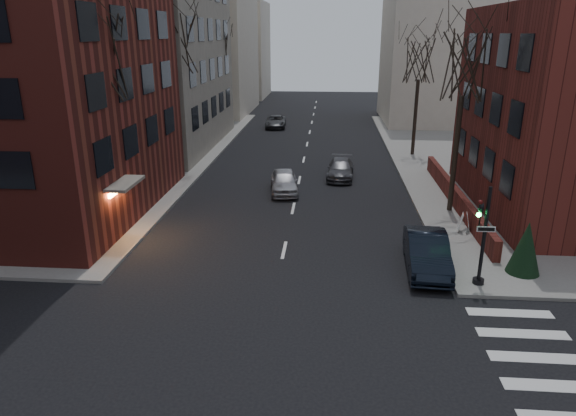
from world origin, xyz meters
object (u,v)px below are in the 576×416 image
(traffic_signal, at_px, (482,242))
(tree_left_b, at_px, (173,43))
(streetlamp_far, at_px, (229,89))
(sandwich_board, at_px, (464,222))
(tree_right_b, at_px, (420,60))
(tree_left_a, at_px, (98,58))
(tree_left_c, at_px, (217,50))
(car_lane_silver, at_px, (284,181))
(tree_right_a, at_px, (465,65))
(car_lane_far, at_px, (276,122))
(car_lane_gray, at_px, (340,169))
(evergreen_shrub, at_px, (526,248))
(streetlamp_near, at_px, (169,122))
(parked_sedan, at_px, (427,252))

(traffic_signal, relative_size, tree_left_b, 0.37)
(streetlamp_far, distance_m, sandwich_board, 32.34)
(tree_left_b, xyz_separation_m, tree_right_b, (17.60, 6.00, -1.33))
(tree_left_a, height_order, streetlamp_far, tree_left_a)
(tree_left_c, bearing_deg, car_lane_silver, -67.02)
(tree_left_a, height_order, tree_right_a, tree_left_a)
(tree_left_a, xyz_separation_m, car_lane_far, (5.08, 30.39, -7.85))
(tree_right_a, distance_m, sandwich_board, 8.10)
(tree_left_c, distance_m, car_lane_silver, 21.76)
(tree_left_b, bearing_deg, tree_right_a, -24.44)
(tree_left_b, height_order, car_lane_gray, tree_left_b)
(tree_left_b, distance_m, car_lane_far, 20.80)
(evergreen_shrub, bearing_deg, tree_left_c, 122.32)
(tree_right_a, distance_m, car_lane_silver, 12.47)
(tree_left_c, bearing_deg, streetlamp_near, -88.09)
(streetlamp_near, distance_m, car_lane_far, 23.12)
(tree_right_a, distance_m, evergreen_shrub, 10.44)
(car_lane_silver, xyz_separation_m, car_lane_gray, (3.61, 3.67, -0.08))
(car_lane_silver, distance_m, car_lane_far, 23.44)
(traffic_signal, distance_m, streetlamp_near, 20.86)
(streetlamp_near, xyz_separation_m, car_lane_far, (4.48, 22.39, -3.62))
(sandwich_board, bearing_deg, evergreen_shrub, -63.52)
(tree_right_a, distance_m, parked_sedan, 10.78)
(tree_right_b, bearing_deg, streetlamp_near, -149.53)
(traffic_signal, relative_size, streetlamp_near, 0.64)
(streetlamp_far, height_order, evergreen_shrub, streetlamp_far)
(streetlamp_far, bearing_deg, traffic_signal, -63.94)
(traffic_signal, relative_size, car_lane_silver, 0.96)
(tree_left_a, distance_m, evergreen_shrub, 20.58)
(tree_left_c, distance_m, streetlamp_near, 18.40)
(evergreen_shrub, bearing_deg, car_lane_gray, 116.42)
(tree_right_a, bearing_deg, tree_left_a, -167.20)
(car_lane_silver, relative_size, sandwich_board, 4.37)
(tree_left_c, height_order, tree_right_a, same)
(sandwich_board, bearing_deg, streetlamp_far, 132.48)
(tree_right_b, bearing_deg, parked_sedan, -96.88)
(streetlamp_near, bearing_deg, streetlamp_far, 90.00)
(streetlamp_near, relative_size, sandwich_board, 6.58)
(tree_left_b, bearing_deg, traffic_signal, -45.46)
(tree_left_a, xyz_separation_m, evergreen_shrub, (18.89, -3.85, -7.21))
(tree_left_c, relative_size, car_lane_gray, 2.22)
(car_lane_far, bearing_deg, sandwich_board, -70.39)
(tree_right_b, height_order, car_lane_far, tree_right_b)
(tree_left_a, bearing_deg, streetlamp_near, 85.71)
(streetlamp_near, height_order, streetlamp_far, same)
(parked_sedan, bearing_deg, evergreen_shrub, -1.14)
(car_lane_silver, bearing_deg, tree_left_c, 105.71)
(tree_right_b, distance_m, streetlamp_far, 20.01)
(parked_sedan, bearing_deg, car_lane_gray, 106.57)
(streetlamp_far, xyz_separation_m, car_lane_silver, (7.40, -20.86, -3.53))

